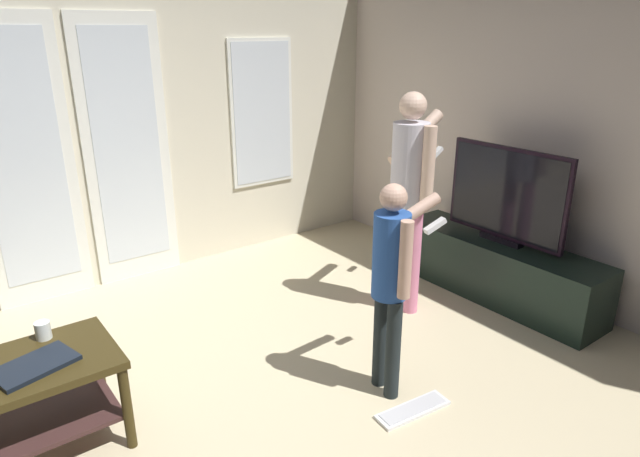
{
  "coord_description": "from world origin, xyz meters",
  "views": [
    {
      "loc": [
        -0.94,
        -2.08,
        1.98
      ],
      "look_at": [
        0.84,
        0.29,
        0.9
      ],
      "focal_mm": 30.92,
      "sensor_mm": 36.0,
      "label": 1
    }
  ],
  "objects": [
    {
      "name": "ground_plane",
      "position": [
        0.0,
        0.0,
        -0.01
      ],
      "size": [
        5.7,
        4.66,
        0.02
      ],
      "primitive_type": "cube",
      "color": "beige"
    },
    {
      "name": "wall_right_plain",
      "position": [
        2.82,
        0.0,
        1.32
      ],
      "size": [
        0.06,
        4.66,
        2.65
      ],
      "color": "beige",
      "rests_on": "ground_plane"
    },
    {
      "name": "loose_keyboard",
      "position": [
        0.97,
        -0.4,
        0.01
      ],
      "size": [
        0.45,
        0.18,
        0.02
      ],
      "color": "white",
      "rests_on": "ground_plane"
    },
    {
      "name": "person_child",
      "position": [
        0.99,
        -0.16,
        0.75
      ],
      "size": [
        0.57,
        0.33,
        1.24
      ],
      "color": "#1E2628",
      "rests_on": "ground_plane"
    },
    {
      "name": "person_adult",
      "position": [
        1.8,
        0.51,
        0.95
      ],
      "size": [
        0.64,
        0.43,
        1.59
      ],
      "color": "pink",
      "rests_on": "ground_plane"
    },
    {
      "name": "coffee_table",
      "position": [
        -0.8,
        0.5,
        0.36
      ],
      "size": [
        0.95,
        0.54,
        0.5
      ],
      "color": "#372B11",
      "rests_on": "ground_plane"
    },
    {
      "name": "flat_screen_tv",
      "position": [
        2.48,
        0.19,
        0.82
      ],
      "size": [
        0.08,
        0.97,
        0.72
      ],
      "color": "black",
      "rests_on": "tv_stand"
    },
    {
      "name": "cup_by_laptop",
      "position": [
        -0.6,
        0.7,
        0.55
      ],
      "size": [
        0.08,
        0.08,
        0.09
      ],
      "primitive_type": "cylinder",
      "color": "white",
      "rests_on": "coffee_table"
    },
    {
      "name": "tv_stand",
      "position": [
        2.48,
        0.19,
        0.23
      ],
      "size": [
        0.43,
        1.64,
        0.46
      ],
      "color": "black",
      "rests_on": "ground_plane"
    },
    {
      "name": "wall_back_with_doors",
      "position": [
        0.04,
        2.3,
        1.3
      ],
      "size": [
        5.7,
        0.09,
        2.68
      ],
      "color": "beige",
      "rests_on": "ground_plane"
    },
    {
      "name": "laptop_closed",
      "position": [
        -0.69,
        0.45,
        0.51
      ],
      "size": [
        0.39,
        0.3,
        0.02
      ],
      "primitive_type": "cube",
      "rotation": [
        0.0,
        0.0,
        0.27
      ],
      "color": "black",
      "rests_on": "coffee_table"
    }
  ]
}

